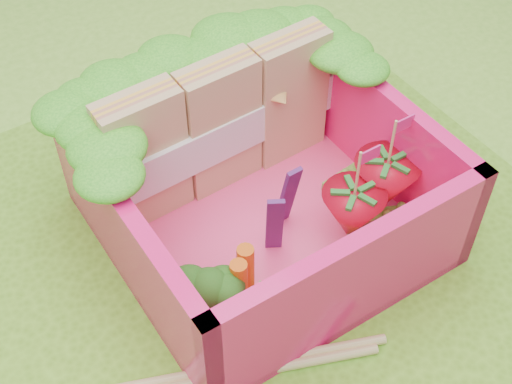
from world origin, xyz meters
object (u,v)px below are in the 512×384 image
object	(u,v)px
broccoli	(209,294)
sandwich_stack	(221,126)
strawberry_left	(352,216)
bento_box	(261,186)
strawberry_right	(384,186)

from	to	relation	value
broccoli	sandwich_stack	bearing A→B (deg)	55.48
broccoli	strawberry_left	size ratio (longest dim) A/B	0.63
bento_box	broccoli	bearing A→B (deg)	-143.82
bento_box	broccoli	size ratio (longest dim) A/B	4.00
bento_box	strawberry_left	distance (m)	0.40
bento_box	sandwich_stack	bearing A→B (deg)	89.13
bento_box	sandwich_stack	world-z (taller)	sandwich_stack
sandwich_stack	bento_box	bearing A→B (deg)	-90.87
sandwich_stack	broccoli	distance (m)	0.82
strawberry_right	strawberry_left	bearing A→B (deg)	-166.47
sandwich_stack	broccoli	bearing A→B (deg)	-124.52
sandwich_stack	broccoli	size ratio (longest dim) A/B	3.57
bento_box	strawberry_left	size ratio (longest dim) A/B	2.53
sandwich_stack	broccoli	world-z (taller)	sandwich_stack
sandwich_stack	strawberry_right	distance (m)	0.77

